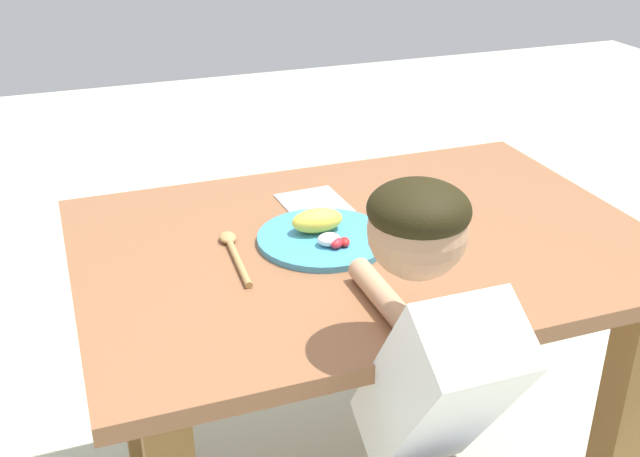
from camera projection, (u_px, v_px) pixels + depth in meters
dining_table at (364, 296)px, 1.63m from camera, size 1.16×0.81×0.73m
plate at (322, 234)px, 1.55m from camera, size 0.27×0.27×0.06m
fork at (405, 226)px, 1.61m from camera, size 0.03×0.20×0.01m
spoon at (234, 251)px, 1.50m from camera, size 0.04×0.22×0.02m
napkin at (314, 203)px, 1.71m from camera, size 0.14×0.16×0.00m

